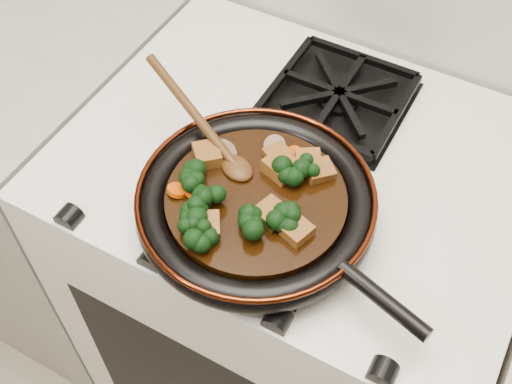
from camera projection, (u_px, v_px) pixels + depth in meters
The scene contains 32 objects.
stove at pixel (290, 292), 1.39m from camera, with size 0.76×0.60×0.90m, color white.
burner_grate_front at pixel (261, 213), 0.95m from camera, with size 0.23×0.23×0.03m, color black, non-canonical shape.
burner_grate_back at pixel (339, 97), 1.10m from camera, with size 0.23×0.23×0.03m, color black, non-canonical shape.
skillet at pixel (257, 204), 0.92m from camera, with size 0.47×0.35×0.05m.
braising_sauce at pixel (256, 201), 0.92m from camera, with size 0.26×0.26×0.02m, color black.
tofu_cube_0 at pixel (278, 156), 0.95m from camera, with size 0.03×0.03×0.02m, color brown.
tofu_cube_1 at pixel (297, 231), 0.87m from camera, with size 0.04×0.03×0.02m, color brown.
tofu_cube_2 at pixel (204, 226), 0.87m from camera, with size 0.04×0.04×0.02m, color brown.
tofu_cube_3 at pixel (319, 171), 0.93m from camera, with size 0.04×0.03×0.02m, color brown.
tofu_cube_4 at pixel (281, 168), 0.93m from camera, with size 0.04×0.05×0.02m, color brown.
tofu_cube_5 at pixel (207, 155), 0.95m from camera, with size 0.04×0.04×0.02m, color brown.
tofu_cube_6 at pixel (308, 160), 0.94m from camera, with size 0.04×0.03×0.02m, color brown.
tofu_cube_7 at pixel (271, 214), 0.88m from camera, with size 0.04×0.04×0.02m, color brown.
broccoli_floret_0 at pixel (194, 173), 0.92m from camera, with size 0.06×0.06×0.05m, color black, non-canonical shape.
broccoli_floret_1 at pixel (196, 187), 0.91m from camera, with size 0.06×0.06×0.05m, color black, non-canonical shape.
broccoli_floret_2 at pixel (198, 237), 0.86m from camera, with size 0.06×0.06×0.05m, color black, non-canonical shape.
broccoli_floret_3 at pixel (305, 171), 0.93m from camera, with size 0.06×0.06×0.05m, color black, non-canonical shape.
broccoli_floret_4 at pixel (289, 220), 0.87m from camera, with size 0.06×0.06×0.05m, color black, non-canonical shape.
broccoli_floret_5 at pixel (289, 172), 0.92m from camera, with size 0.06×0.06×0.05m, color black, non-canonical shape.
broccoli_floret_6 at pixel (208, 199), 0.89m from camera, with size 0.05×0.05×0.06m, color black, non-canonical shape.
broccoli_floret_7 at pixel (189, 220), 0.87m from camera, with size 0.06×0.06×0.06m, color black, non-canonical shape.
broccoli_floret_8 at pixel (252, 224), 0.87m from camera, with size 0.06×0.06×0.05m, color black, non-canonical shape.
broccoli_floret_9 at pixel (196, 218), 0.87m from camera, with size 0.06×0.06×0.05m, color black, non-canonical shape.
carrot_coin_0 at pixel (195, 191), 0.91m from camera, with size 0.03×0.03×0.01m, color #C84305.
carrot_coin_1 at pixel (177, 190), 0.91m from camera, with size 0.03×0.03×0.01m, color #C84305.
carrot_coin_2 at pixel (293, 155), 0.95m from camera, with size 0.03×0.03×0.01m, color #C84305.
carrot_coin_3 at pixel (323, 167), 0.94m from camera, with size 0.03×0.03×0.01m, color #C84305.
mushroom_slice_0 at pixel (198, 225), 0.87m from camera, with size 0.03×0.03×0.01m, color brown.
mushroom_slice_1 at pixel (226, 149), 0.96m from camera, with size 0.03×0.03×0.01m, color brown.
mushroom_slice_2 at pixel (275, 146), 0.96m from camera, with size 0.03×0.03×0.01m, color brown.
mushroom_slice_3 at pixel (192, 180), 0.92m from camera, with size 0.03×0.03×0.01m, color brown.
wooden_spoon at pixel (212, 136), 0.95m from camera, with size 0.15×0.08×0.23m.
Camera 1 is at (0.26, 1.06, 1.68)m, focal length 45.00 mm.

